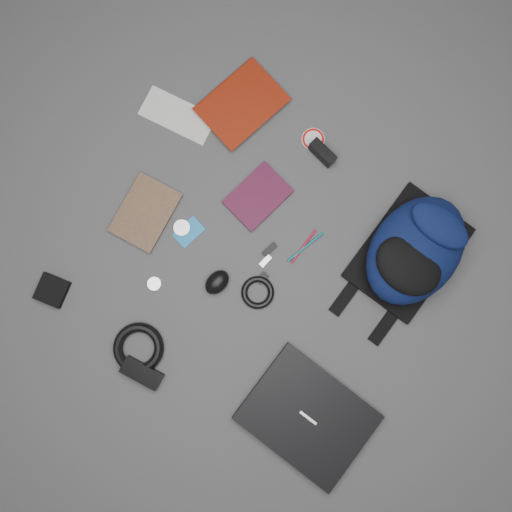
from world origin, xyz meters
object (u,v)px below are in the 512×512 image
Objects in this scene: laptop at (308,416)px; compact_camera at (322,153)px; textbook_red at (222,83)px; power_brick at (142,373)px; mouse at (217,282)px; pouch at (52,290)px; backpack at (416,250)px; dvd_case at (258,197)px; comic_book at (124,201)px.

laptop is 3.92× the size of compact_camera.
textbook_red is 0.98m from power_brick.
mouse reaches higher than pouch.
pouch is (-0.89, -0.18, -0.01)m from laptop.
pouch is at bearing -137.15° from backpack.
backpack is 0.53m from dvd_case.
backpack reaches higher than pouch.
textbook_red is at bearing 79.58° from comic_book.
laptop is 4.24× the size of mouse.
textbook_red is 0.41m from compact_camera.
backpack reaches higher than mouse.
laptop reaches higher than pouch.
power_brick is (0.39, -0.40, 0.01)m from comic_book.
power_brick reaches higher than pouch.
dvd_case is at bearing -24.59° from textbook_red.
mouse is (-0.48, 0.16, 0.00)m from laptop.
comic_book is 2.31× the size of compact_camera.
mouse is 0.53m from pouch.
laptop is at bearing -85.86° from backpack.
backpack is 1.87× the size of comic_book.
compact_camera reaches higher than pouch.
textbook_red is at bearing 153.12° from dvd_case.
compact_camera is at bearing 78.53° from power_brick.
mouse is (-0.02, -0.54, -0.00)m from compact_camera.
compact_camera is 0.91m from power_brick.
compact_camera is 0.73× the size of power_brick.
dvd_case is at bearing 108.05° from mouse.
pouch is at bearing -80.24° from textbook_red.
backpack reaches higher than dvd_case.
mouse is 0.97× the size of pouch.
power_brick reaches higher than dvd_case.
laptop is 1.69× the size of comic_book.
backpack reaches higher than power_brick.
compact_camera is 0.98m from pouch.
laptop is 0.72m from dvd_case.
comic_book is at bearing -132.41° from dvd_case.
laptop is at bearing -48.15° from compact_camera.
textbook_red reaches higher than pouch.
mouse is at bearing -69.32° from dvd_case.
compact_camera is at bearing 79.42° from dvd_case.
comic_book is (-0.89, 0.19, -0.01)m from laptop.
dvd_case is at bearing 30.23° from comic_book.
textbook_red reaches higher than comic_book.
dvd_case is 0.67m from power_brick.
compact_camera is (-0.46, 0.70, 0.01)m from laptop.
compact_camera is 0.54m from mouse.
backpack reaches higher than comic_book.
textbook_red is 1.36× the size of dvd_case.
textbook_red is at bearing 132.11° from mouse.
backpack is 1.56× the size of textbook_red.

